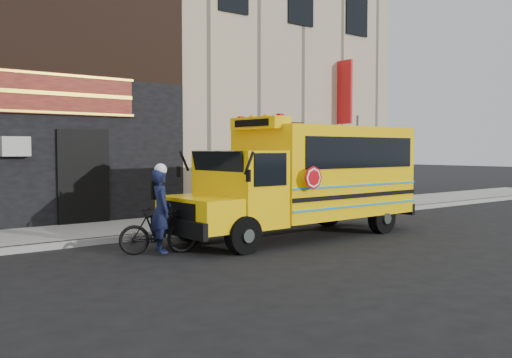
{
  "coord_description": "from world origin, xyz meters",
  "views": [
    {
      "loc": [
        -9.22,
        -9.8,
        2.18
      ],
      "look_at": [
        0.06,
        1.85,
        1.4
      ],
      "focal_mm": 40.0,
      "sensor_mm": 36.0,
      "label": 1
    }
  ],
  "objects_px": {
    "sign_pole": "(358,161)",
    "cyclist": "(161,213)",
    "bicycle": "(158,231)",
    "school_bus": "(308,176)"
  },
  "relations": [
    {
      "from": "sign_pole",
      "to": "cyclist",
      "type": "xyz_separation_m",
      "value": [
        -8.18,
        -1.89,
        -0.93
      ]
    },
    {
      "from": "bicycle",
      "to": "cyclist",
      "type": "bearing_deg",
      "value": -148.44
    },
    {
      "from": "school_bus",
      "to": "cyclist",
      "type": "height_order",
      "value": "school_bus"
    },
    {
      "from": "bicycle",
      "to": "school_bus",
      "type": "bearing_deg",
      "value": -68.53
    },
    {
      "from": "sign_pole",
      "to": "bicycle",
      "type": "bearing_deg",
      "value": -167.65
    },
    {
      "from": "school_bus",
      "to": "sign_pole",
      "type": "height_order",
      "value": "sign_pole"
    },
    {
      "from": "sign_pole",
      "to": "cyclist",
      "type": "relative_size",
      "value": 1.88
    },
    {
      "from": "school_bus",
      "to": "cyclist",
      "type": "distance_m",
      "value": 4.21
    },
    {
      "from": "sign_pole",
      "to": "cyclist",
      "type": "distance_m",
      "value": 8.45
    },
    {
      "from": "sign_pole",
      "to": "bicycle",
      "type": "distance_m",
      "value": 8.49
    }
  ]
}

